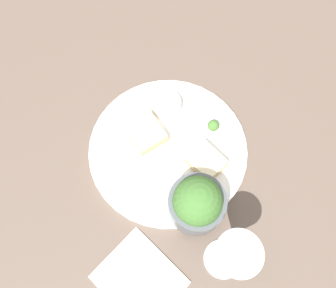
# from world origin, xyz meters

# --- Properties ---
(ground_plane) EXTENTS (4.00, 4.00, 0.00)m
(ground_plane) POSITION_xyz_m (0.00, 0.00, 0.00)
(ground_plane) COLOR brown
(dinner_plate) EXTENTS (0.33, 0.33, 0.01)m
(dinner_plate) POSITION_xyz_m (0.00, 0.00, 0.01)
(dinner_plate) COLOR white
(dinner_plate) RESTS_ON ground_plane
(salad_bowl) EXTENTS (0.11, 0.11, 0.11)m
(salad_bowl) POSITION_xyz_m (0.12, -0.07, 0.06)
(salad_bowl) COLOR #4C5156
(salad_bowl) RESTS_ON dinner_plate
(sauce_ramekin) EXTENTS (0.06, 0.06, 0.03)m
(sauce_ramekin) POSITION_xyz_m (-0.06, 0.07, 0.03)
(sauce_ramekin) COLOR white
(sauce_ramekin) RESTS_ON dinner_plate
(cheese_toast_near) EXTENTS (0.10, 0.09, 0.03)m
(cheese_toast_near) POSITION_xyz_m (-0.06, -0.01, 0.03)
(cheese_toast_near) COLOR tan
(cheese_toast_near) RESTS_ON dinner_plate
(cheese_toast_far) EXTENTS (0.08, 0.07, 0.03)m
(cheese_toast_far) POSITION_xyz_m (0.08, 0.02, 0.03)
(cheese_toast_far) COLOR tan
(cheese_toast_far) RESTS_ON dinner_plate
(wine_glass) EXTENTS (0.07, 0.07, 0.16)m
(wine_glass) POSITION_xyz_m (0.22, -0.11, 0.11)
(wine_glass) COLOR silver
(wine_glass) RESTS_ON ground_plane
(garnish) EXTENTS (0.03, 0.03, 0.03)m
(garnish) POSITION_xyz_m (0.05, 0.10, 0.03)
(garnish) COLOR #477533
(garnish) RESTS_ON dinner_plate
(napkin) EXTENTS (0.16, 0.14, 0.01)m
(napkin) POSITION_xyz_m (0.12, -0.23, 0.00)
(napkin) COLOR beige
(napkin) RESTS_ON ground_plane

